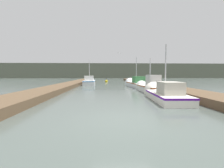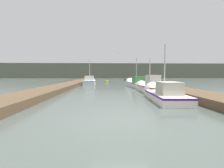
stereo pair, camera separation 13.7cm
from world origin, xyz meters
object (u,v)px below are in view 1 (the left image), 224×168
(mooring_piling_1, at_px, (138,81))
(mooring_piling_2, at_px, (134,80))
(fishing_boat_3, at_px, (90,82))
(mooring_piling_0, at_px, (147,84))
(fishing_boat_0, at_px, (163,94))
(fishing_boat_2, at_px, (135,83))
(seagull_lead, at_px, (119,53))
(fishing_boat_1, at_px, (149,87))
(mooring_piling_3, at_px, (158,86))
(channel_buoy, at_px, (106,81))

(mooring_piling_1, bearing_deg, mooring_piling_2, 89.48)
(mooring_piling_2, bearing_deg, fishing_boat_3, -157.95)
(mooring_piling_0, bearing_deg, fishing_boat_0, -98.47)
(fishing_boat_2, xyz_separation_m, mooring_piling_1, (1.20, 4.10, 0.18))
(fishing_boat_3, distance_m, seagull_lead, 6.63)
(mooring_piling_1, bearing_deg, seagull_lead, -138.89)
(mooring_piling_1, distance_m, mooring_piling_2, 3.07)
(fishing_boat_3, distance_m, mooring_piling_2, 8.28)
(fishing_boat_1, distance_m, fishing_boat_2, 5.75)
(mooring_piling_3, xyz_separation_m, channel_buoy, (-4.72, 17.01, -0.39))
(fishing_boat_0, relative_size, fishing_boat_1, 1.09)
(fishing_boat_0, distance_m, fishing_boat_3, 15.24)
(fishing_boat_2, xyz_separation_m, fishing_boat_3, (-6.44, 4.07, 0.03))
(fishing_boat_3, height_order, seagull_lead, seagull_lead)
(fishing_boat_3, bearing_deg, fishing_boat_1, -58.72)
(fishing_boat_1, xyz_separation_m, seagull_lead, (-2.18, 7.01, 4.08))
(mooring_piling_0, xyz_separation_m, mooring_piling_2, (0.28, 9.46, 0.07))
(fishing_boat_0, bearing_deg, mooring_piling_1, 87.60)
(fishing_boat_3, xyz_separation_m, mooring_piling_1, (7.64, 0.03, 0.16))
(fishing_boat_3, bearing_deg, mooring_piling_0, -43.18)
(fishing_boat_0, distance_m, fishing_boat_2, 9.82)
(mooring_piling_1, distance_m, mooring_piling_3, 9.75)
(mooring_piling_2, bearing_deg, mooring_piling_3, -91.07)
(mooring_piling_0, height_order, seagull_lead, seagull_lead)
(fishing_boat_0, xyz_separation_m, mooring_piling_1, (1.37, 13.92, 0.25))
(fishing_boat_3, bearing_deg, mooring_piling_1, -2.26)
(fishing_boat_1, height_order, channel_buoy, fishing_boat_1)
(fishing_boat_2, height_order, seagull_lead, seagull_lead)
(fishing_boat_1, xyz_separation_m, channel_buoy, (-3.86, 17.12, -0.30))
(channel_buoy, distance_m, seagull_lead, 11.14)
(fishing_boat_0, height_order, mooring_piling_2, fishing_boat_0)
(fishing_boat_2, distance_m, mooring_piling_3, 5.73)
(fishing_boat_0, height_order, mooring_piling_0, fishing_boat_0)
(fishing_boat_0, height_order, fishing_boat_1, fishing_boat_0)
(mooring_piling_2, height_order, channel_buoy, mooring_piling_2)
(mooring_piling_3, bearing_deg, fishing_boat_3, 127.43)
(channel_buoy, relative_size, seagull_lead, 1.94)
(fishing_boat_1, relative_size, seagull_lead, 8.55)
(mooring_piling_1, height_order, mooring_piling_3, mooring_piling_1)
(fishing_boat_0, distance_m, channel_buoy, 21.48)
(mooring_piling_1, relative_size, seagull_lead, 2.17)
(fishing_boat_0, height_order, channel_buoy, fishing_boat_0)
(fishing_boat_1, bearing_deg, seagull_lead, 103.17)
(mooring_piling_0, xyz_separation_m, mooring_piling_1, (0.25, 6.38, 0.05))
(mooring_piling_3, height_order, channel_buoy, mooring_piling_3)
(fishing_boat_3, bearing_deg, fishing_boat_0, -68.21)
(mooring_piling_1, bearing_deg, mooring_piling_3, -91.24)
(mooring_piling_2, xyz_separation_m, mooring_piling_3, (-0.24, -12.82, -0.08))
(fishing_boat_1, relative_size, fishing_boat_2, 0.77)
(mooring_piling_3, relative_size, channel_buoy, 1.01)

